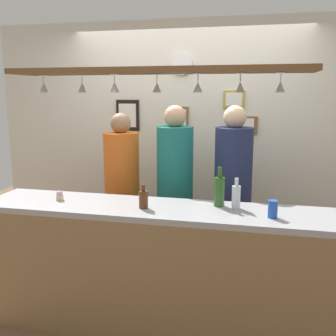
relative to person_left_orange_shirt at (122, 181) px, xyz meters
name	(u,v)px	position (x,y,z in m)	size (l,w,h in m)	color
ground_plane	(166,304)	(0.53, -0.42, -1.00)	(8.00, 8.00, 0.00)	brown
back_wall	(188,143)	(0.53, 0.68, 0.30)	(4.40, 0.06, 2.60)	silver
bar_counter	(150,255)	(0.53, -0.92, -0.32)	(2.70, 0.55, 1.00)	#99999E
overhead_glass_rack	(156,71)	(0.53, -0.72, 1.00)	(2.20, 0.36, 0.04)	brown
hanging_wineglass_far_left	(44,87)	(-0.36, -0.71, 0.89)	(0.07, 0.07, 0.13)	silver
hanging_wineglass_left	(82,87)	(-0.07, -0.66, 0.89)	(0.07, 0.07, 0.13)	silver
hanging_wineglass_center_left	(115,87)	(0.24, -0.77, 0.89)	(0.07, 0.07, 0.13)	silver
hanging_wineglass_center	(157,87)	(0.52, -0.65, 0.89)	(0.07, 0.07, 0.13)	silver
hanging_wineglass_center_right	(198,86)	(0.84, -0.72, 0.89)	(0.07, 0.07, 0.13)	silver
hanging_wineglass_right	(240,86)	(1.13, -0.68, 0.89)	(0.07, 0.07, 0.13)	silver
hanging_wineglass_far_right	(280,86)	(1.40, -0.69, 0.89)	(0.07, 0.07, 0.13)	silver
person_left_orange_shirt	(122,181)	(0.00, 0.00, 0.00)	(0.34, 0.34, 1.65)	#2D334C
person_middle_teal_shirt	(175,179)	(0.53, 0.00, 0.05)	(0.34, 0.34, 1.73)	#2D334C
person_right_navy_shirt	(233,181)	(1.07, 0.00, 0.05)	(0.34, 0.34, 1.73)	#2D334C
bottle_champagne_green	(219,191)	(1.00, -0.64, 0.12)	(0.08, 0.08, 0.30)	#2D5623
bottle_beer_brown_stubby	(143,199)	(0.46, -0.82, 0.07)	(0.07, 0.07, 0.18)	#512D14
bottle_soda_clear	(236,196)	(1.13, -0.67, 0.09)	(0.06, 0.06, 0.23)	silver
drink_can	(273,209)	(1.39, -0.84, 0.06)	(0.07, 0.07, 0.12)	#1E4CB2
cupcake	(60,196)	(-0.26, -0.76, 0.04)	(0.06, 0.06, 0.08)	beige
picture_frame_caricature	(128,115)	(-0.15, 0.64, 0.60)	(0.26, 0.02, 0.34)	black
picture_frame_crest	(180,119)	(0.45, 0.64, 0.57)	(0.18, 0.02, 0.26)	brown
picture_frame_upper_small	(234,99)	(1.01, 0.64, 0.78)	(0.22, 0.02, 0.18)	#B29338
picture_frame_lower_pair	(243,125)	(1.11, 0.64, 0.51)	(0.30, 0.02, 0.18)	brown
wall_clock	(182,64)	(0.46, 0.63, 1.14)	(0.22, 0.22, 0.03)	white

